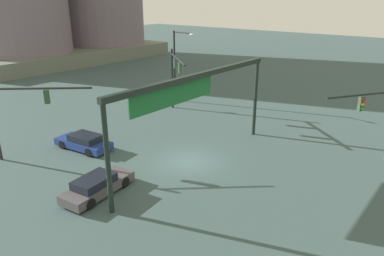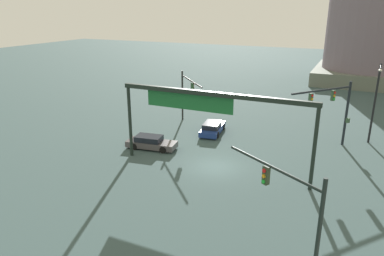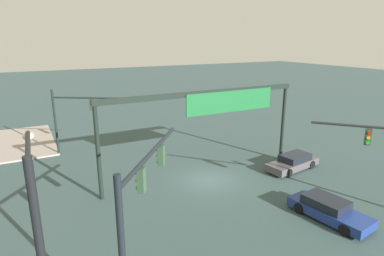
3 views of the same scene
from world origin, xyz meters
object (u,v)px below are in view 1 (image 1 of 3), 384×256
Objects in this scene: traffic_signal_near_corner at (19,107)px; sedan_car_approaching at (84,142)px; traffic_signal_opposite_side at (382,111)px; streetlamp_curved_arm at (177,61)px; traffic_signal_cross_street at (175,71)px; sedan_car_waiting_far at (97,186)px.

sedan_car_approaching is (3.74, -1.66, -3.41)m from traffic_signal_near_corner.
streetlamp_curved_arm is (3.74, 21.50, 0.61)m from traffic_signal_opposite_side.
streetlamp_curved_arm is (18.60, 1.79, 0.56)m from traffic_signal_near_corner.
traffic_signal_cross_street is 0.80× the size of streetlamp_curved_arm.
traffic_signal_opposite_side is 0.76× the size of streetlamp_curved_arm.
streetlamp_curved_arm reaches higher than sedan_car_waiting_far.
sedan_car_approaching is 7.37m from sedan_car_waiting_far.
traffic_signal_cross_street is at bearing 17.46° from sedan_car_waiting_far.
traffic_signal_opposite_side is 19.08m from sedan_car_waiting_far.
streetlamp_curved_arm reaches higher than traffic_signal_opposite_side.
sedan_car_approaching is at bearing -25.68° from traffic_signal_opposite_side.
streetlamp_curved_arm is 21.33m from sedan_car_waiting_far.
traffic_signal_cross_street is at bearing -94.12° from sedan_car_approaching.
traffic_signal_near_corner is 1.20× the size of sedan_car_approaching.
streetlamp_curved_arm reaches higher than sedan_car_approaching.
sedan_car_approaching is (-11.52, -0.75, -3.67)m from traffic_signal_cross_street.
traffic_signal_cross_street is (0.40, 18.81, 0.31)m from traffic_signal_opposite_side.
streetlamp_curved_arm is at bearing 167.64° from traffic_signal_cross_street.
traffic_signal_opposite_side is 21.83m from streetlamp_curved_arm.
traffic_signal_opposite_side reaches higher than sedan_car_approaching.
sedan_car_waiting_far is (-14.75, 11.64, -3.36)m from traffic_signal_opposite_side.
sedan_car_waiting_far is (-3.63, -6.41, -0.00)m from sedan_car_approaching.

